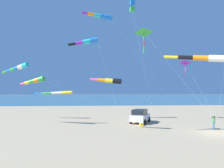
{
  "coord_description": "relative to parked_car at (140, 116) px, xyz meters",
  "views": [
    {
      "loc": [
        21.61,
        -12.56,
        4.26
      ],
      "look_at": [
        -6.85,
        -10.33,
        5.28
      ],
      "focal_mm": 34.97,
      "sensor_mm": 36.0,
      "label": 1
    }
  ],
  "objects": [
    {
      "name": "kite_windsock_green_low_center",
      "position": [
        8.44,
        -5.59,
        10.73
      ],
      "size": [
        4.81,
        12.5,
        12.01
      ],
      "color": "blue",
      "rests_on": "ground_plane"
    },
    {
      "name": "kite_windsock_black_fish_shape",
      "position": [
        -4.71,
        -15.37,
        5.02
      ],
      "size": [
        5.95,
        16.71,
        6.69
      ],
      "color": "green",
      "rests_on": "ground_plane"
    },
    {
      "name": "ocean_water_strip",
      "position": [
        -156.93,
        6.35,
        -0.95
      ],
      "size": [
        240.0,
        600.0,
        0.01
      ],
      "primitive_type": "cube",
      "color": "#386B84",
      "rests_on": "ground_plane"
    },
    {
      "name": "kite_windsock_magenta_far_left",
      "position": [
        -2.87,
        -7.39,
        10.82
      ],
      "size": [
        3.71,
        7.62,
        12.5
      ],
      "color": "blue",
      "rests_on": "ground_plane"
    },
    {
      "name": "cooler_box",
      "position": [
        2.71,
        -0.41,
        -0.74
      ],
      "size": [
        0.62,
        0.42,
        0.42
      ],
      "color": "yellow",
      "rests_on": "ground_plane"
    },
    {
      "name": "kite_windsock_long_streamer_left",
      "position": [
        5.81,
        -4.56,
        4.52
      ],
      "size": [
        2.4,
        11.88,
        5.81
      ],
      "color": "black",
      "rests_on": "ground_plane"
    },
    {
      "name": "kite_windsock_white_trailing",
      "position": [
        1.57,
        -15.84,
        6.34
      ],
      "size": [
        2.68,
        17.89,
        7.9
      ],
      "color": "#1EB7C6",
      "rests_on": "ground_plane"
    },
    {
      "name": "ground_plane",
      "position": [
        8.07,
        6.35,
        -0.95
      ],
      "size": [
        600.0,
        600.0,
        0.0
      ],
      "primitive_type": "plane",
      "color": "tan"
    },
    {
      "name": "kite_windsock_checkered_midright",
      "position": [
        0.5,
        -11.09,
        3.17
      ],
      "size": [
        2.31,
        14.1,
        4.38
      ],
      "color": "yellow",
      "rests_on": "ground_plane"
    },
    {
      "name": "kite_windsock_orange_high_right",
      "position": [
        13.98,
        1.82,
        5.84
      ],
      "size": [
        6.49,
        6.73,
        7.17
      ],
      "color": "white",
      "rests_on": "ground_plane"
    },
    {
      "name": "kite_delta_blue_topmost",
      "position": [
        -0.16,
        6.55,
        7.36
      ],
      "size": [
        4.96,
        3.31,
        8.71
      ],
      "color": "purple",
      "rests_on": "ground_plane"
    },
    {
      "name": "person_child_green_jacket",
      "position": [
        6.03,
        7.12,
        -0.04
      ],
      "size": [
        0.6,
        0.56,
        1.68
      ],
      "color": "#335199",
      "rests_on": "ground_plane"
    },
    {
      "name": "kite_delta_small_distant",
      "position": [
        -1.7,
        1.01,
        12.02
      ],
      "size": [
        10.77,
        7.57,
        13.53
      ],
      "color": "green",
      "rests_on": "ground_plane"
    },
    {
      "name": "kite_box_rainbow_low_near",
      "position": [
        -11.44,
        0.95,
        19.88
      ],
      "size": [
        9.04,
        2.35,
        21.89
      ],
      "color": "blue",
      "rests_on": "ground_plane"
    },
    {
      "name": "parked_car",
      "position": [
        0.0,
        0.0,
        0.0
      ],
      "size": [
        4.68,
        3.55,
        1.85
      ],
      "color": "silver",
      "rests_on": "ground_plane"
    }
  ]
}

